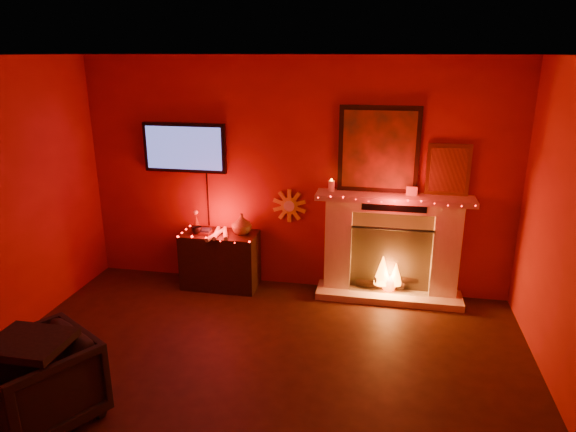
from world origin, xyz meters
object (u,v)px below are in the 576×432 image
console_table (221,257)px  tv (185,148)px  fireplace (391,237)px  sunburst_clock (289,206)px  armchair (41,382)px

console_table → tv: bearing=157.1°
fireplace → sunburst_clock: 1.23m
fireplace → sunburst_clock: (-1.19, 0.09, 0.28)m
tv → console_table: 1.37m
fireplace → console_table: fireplace is taller
tv → sunburst_clock: (1.25, 0.03, -0.65)m
tv → sunburst_clock: bearing=1.2°
console_table → armchair: size_ratio=1.23×
tv → armchair: tv is taller
tv → sunburst_clock: 1.41m
tv → armchair: size_ratio=1.65×
sunburst_clock → console_table: (-0.79, -0.22, -0.63)m
sunburst_clock → console_table: size_ratio=0.43×
fireplace → console_table: bearing=-176.3°
sunburst_clock → console_table: bearing=-164.5°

